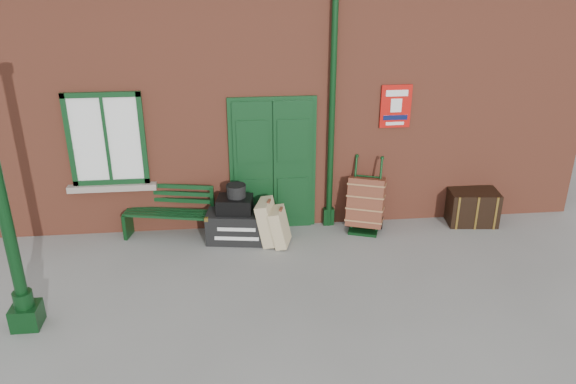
{
  "coord_description": "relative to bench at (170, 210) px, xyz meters",
  "views": [
    {
      "loc": [
        -0.95,
        -7.15,
        4.35
      ],
      "look_at": [
        -0.14,
        0.6,
        1.0
      ],
      "focal_mm": 35.0,
      "sensor_mm": 36.0,
      "label": 1
    }
  ],
  "objects": [
    {
      "name": "canopy_column",
      "position": [
        -1.58,
        -2.32,
        0.96
      ],
      "size": [
        0.34,
        0.34,
        3.61
      ],
      "color": "black",
      "rests_on": "ground"
    },
    {
      "name": "ground",
      "position": [
        2.02,
        -1.32,
        -0.45
      ],
      "size": [
        80.0,
        80.0,
        0.0
      ],
      "primitive_type": "plane",
      "color": "gray",
      "rests_on": "ground"
    },
    {
      "name": "dark_trunk",
      "position": [
        5.14,
        -0.07,
        -0.15
      ],
      "size": [
        0.87,
        0.62,
        0.59
      ],
      "primitive_type": "cube",
      "rotation": [
        0.0,
        0.0,
        -0.11
      ],
      "color": "black",
      "rests_on": "ground"
    },
    {
      "name": "suitcase_front",
      "position": [
        1.77,
        -0.52,
        -0.13
      ],
      "size": [
        0.42,
        0.52,
        0.63
      ],
      "primitive_type": "cube",
      "rotation": [
        0.0,
        -0.22,
        -0.28
      ],
      "color": "tan",
      "rests_on": "ground"
    },
    {
      "name": "strongbox",
      "position": [
        1.07,
        -0.28,
        0.18
      ],
      "size": [
        0.61,
        0.48,
        0.25
      ],
      "primitive_type": "cube",
      "rotation": [
        0.0,
        0.0,
        -0.15
      ],
      "color": "black",
      "rests_on": "houdini_trunk"
    },
    {
      "name": "suitcase_back",
      "position": [
        1.59,
        -0.42,
        -0.08
      ],
      "size": [
        0.46,
        0.58,
        0.73
      ],
      "primitive_type": "cube",
      "rotation": [
        0.0,
        -0.2,
        -0.28
      ],
      "color": "tan",
      "rests_on": "ground"
    },
    {
      "name": "hatbox",
      "position": [
        1.1,
        -0.25,
        0.41
      ],
      "size": [
        0.34,
        0.34,
        0.2
      ],
      "primitive_type": "cylinder",
      "rotation": [
        0.0,
        0.0,
        -0.15
      ],
      "color": "black",
      "rests_on": "strongbox"
    },
    {
      "name": "station_building",
      "position": [
        2.01,
        2.17,
        1.72
      ],
      "size": [
        10.3,
        4.3,
        4.36
      ],
      "color": "brown",
      "rests_on": "ground"
    },
    {
      "name": "porter_trolley",
      "position": [
        3.25,
        -0.09,
        0.03
      ],
      "size": [
        0.77,
        0.8,
        1.22
      ],
      "rotation": [
        0.0,
        0.0,
        -0.35
      ],
      "color": "black",
      "rests_on": "ground"
    },
    {
      "name": "bench",
      "position": [
        0.0,
        0.0,
        0.0
      ],
      "size": [
        1.5,
        0.74,
        0.89
      ],
      "rotation": [
        0.0,
        0.0,
        -0.22
      ],
      "color": "#0E3517",
      "rests_on": "ground"
    },
    {
      "name": "houdini_trunk",
      "position": [
        1.12,
        -0.28,
        -0.2
      ],
      "size": [
        1.08,
        0.7,
        0.5
      ],
      "primitive_type": "cube",
      "rotation": [
        0.0,
        0.0,
        -0.15
      ],
      "color": "black",
      "rests_on": "ground"
    }
  ]
}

